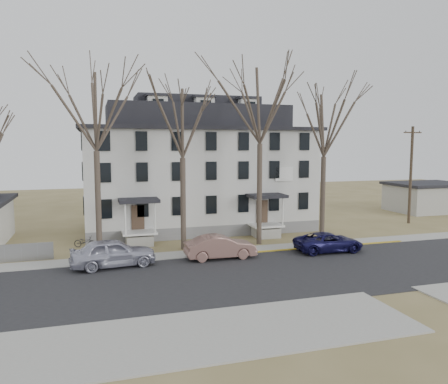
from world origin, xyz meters
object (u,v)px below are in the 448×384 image
object	(u,v)px
boarding_house	(197,170)
tree_mid_right	(325,121)
bicycle_left	(85,242)
tree_center	(260,100)
tree_far_left	(95,106)
car_tan	(220,247)
utility_pole_far	(411,174)
car_silver	(113,253)
tree_mid_left	(182,118)
car_navy	(329,243)

from	to	relation	value
boarding_house	tree_mid_right	size ratio (longest dim) A/B	1.63
bicycle_left	tree_center	bearing A→B (deg)	-79.88
tree_far_left	car_tan	xyz separation A→B (m)	(7.84, -3.46, -9.55)
tree_mid_right	car_tan	distance (m)	13.53
boarding_house	car_tan	distance (m)	12.54
tree_far_left	utility_pole_far	xyz separation A→B (m)	(29.50, 4.20, -5.44)
tree_far_left	tree_mid_right	distance (m)	17.52
boarding_house	utility_pole_far	distance (m)	20.88
utility_pole_far	car_silver	world-z (taller)	utility_pole_far
tree_mid_left	tree_mid_right	bearing A→B (deg)	0.00
tree_center	utility_pole_far	xyz separation A→B (m)	(17.50, 4.20, -6.18)
tree_mid_left	car_tan	size ratio (longest dim) A/B	2.65
car_navy	bicycle_left	xyz separation A→B (m)	(-16.88, 6.37, -0.26)
boarding_house	tree_far_left	size ratio (longest dim) A/B	1.52
tree_mid_right	car_navy	size ratio (longest dim) A/B	2.56
tree_mid_left	utility_pole_far	bearing A→B (deg)	10.13
tree_mid_left	bicycle_left	world-z (taller)	tree_mid_left
car_tan	car_navy	xyz separation A→B (m)	(8.03, -0.42, -0.10)
tree_center	tree_mid_right	bearing A→B (deg)	0.00
car_tan	car_navy	bearing A→B (deg)	-92.44
tree_center	car_tan	distance (m)	11.63
tree_center	car_navy	distance (m)	11.75
tree_far_left	tree_mid_left	distance (m)	6.05
tree_mid_right	tree_center	bearing A→B (deg)	180.00
tree_mid_right	car_silver	size ratio (longest dim) A/B	2.41
boarding_house	utility_pole_far	size ratio (longest dim) A/B	2.19
tree_mid_left	tree_mid_right	distance (m)	11.50
boarding_house	car_silver	bearing A→B (deg)	-125.24
tree_mid_left	car_navy	distance (m)	13.85
tree_mid_left	utility_pole_far	world-z (taller)	tree_mid_left
tree_mid_right	utility_pole_far	world-z (taller)	tree_mid_right
boarding_house	car_silver	xyz separation A→B (m)	(-8.22, -11.64, -4.48)
car_tan	tree_mid_right	bearing A→B (deg)	-69.74
boarding_house	bicycle_left	world-z (taller)	boarding_house
car_silver	car_navy	bearing A→B (deg)	-97.77
boarding_house	tree_far_left	distance (m)	13.12
utility_pole_far	car_silver	xyz separation A→B (m)	(-28.72, -7.69, -4.00)
car_tan	tree_mid_left	bearing A→B (deg)	28.55
utility_pole_far	tree_center	bearing A→B (deg)	-166.50
tree_center	car_tan	size ratio (longest dim) A/B	3.06
tree_mid_left	tree_center	bearing A→B (deg)	0.00
tree_mid_right	car_navy	distance (m)	9.86
tree_far_left	tree_mid_left	bearing A→B (deg)	0.00
tree_center	car_tan	world-z (taller)	tree_center
tree_center	bicycle_left	size ratio (longest dim) A/B	8.88
tree_far_left	car_navy	world-z (taller)	tree_far_left
tree_far_left	car_silver	world-z (taller)	tree_far_left
boarding_house	tree_mid_left	size ratio (longest dim) A/B	1.63
tree_center	car_silver	world-z (taller)	tree_center
tree_far_left	car_navy	bearing A→B (deg)	-13.74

